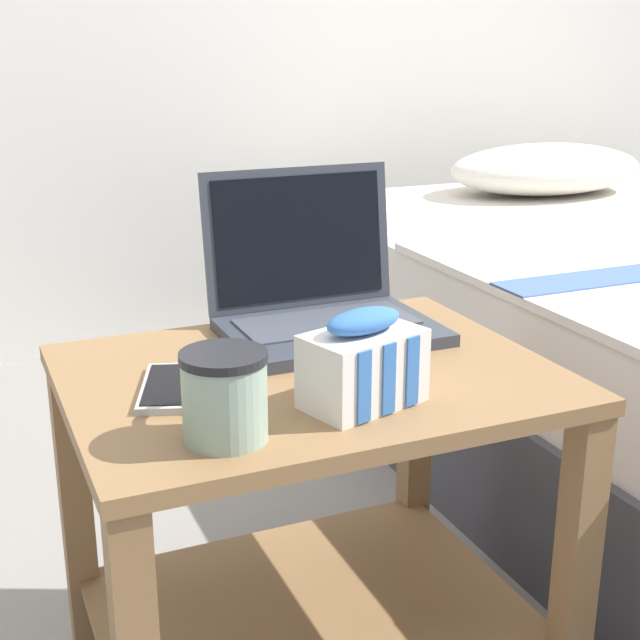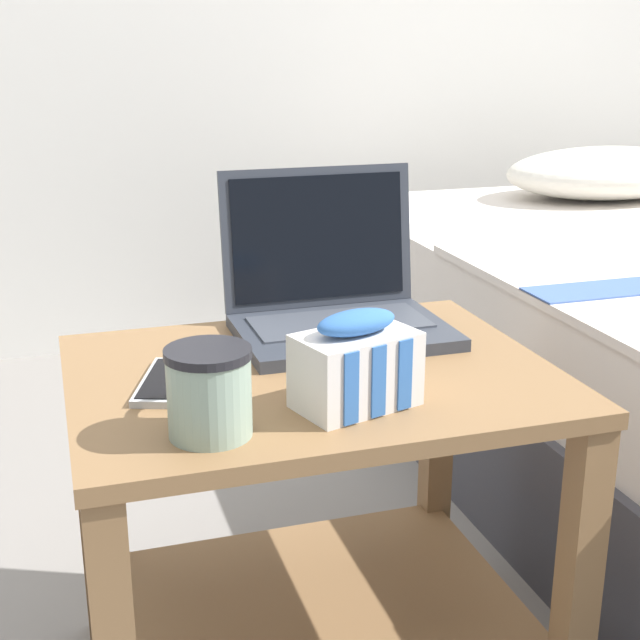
% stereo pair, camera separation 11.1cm
% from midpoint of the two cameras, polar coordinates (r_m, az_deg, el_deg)
% --- Properties ---
extents(bedside_table, '(0.63, 0.49, 0.50)m').
position_cam_midpoint_polar(bedside_table, '(1.24, -3.28, -10.94)').
color(bedside_table, olive).
rests_on(bedside_table, ground_plane).
extents(laptop, '(0.30, 0.25, 0.23)m').
position_cam_midpoint_polar(laptop, '(1.31, -2.42, 1.31)').
color(laptop, '#333842').
rests_on(laptop, bedside_table).
extents(mug_front_left, '(0.10, 0.14, 0.10)m').
position_cam_midpoint_polar(mug_front_left, '(0.97, -9.48, -4.54)').
color(mug_front_left, '#8CA593').
rests_on(mug_front_left, bedside_table).
extents(snack_bag, '(0.16, 0.12, 0.12)m').
position_cam_midpoint_polar(snack_bag, '(1.04, -0.26, -2.83)').
color(snack_bag, silver).
rests_on(snack_bag, bedside_table).
extents(cell_phone, '(0.12, 0.17, 0.01)m').
position_cam_midpoint_polar(cell_phone, '(1.13, -12.23, -4.20)').
color(cell_phone, '#B7BABC').
rests_on(cell_phone, bedside_table).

